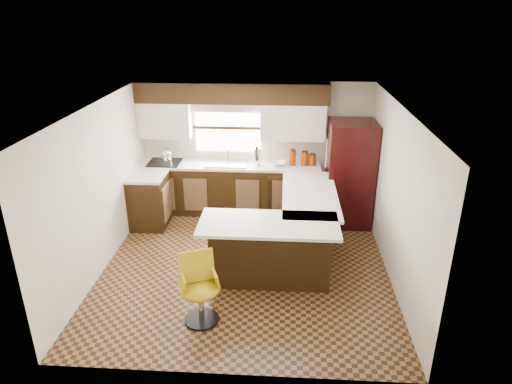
# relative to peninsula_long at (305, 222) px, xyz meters

# --- Properties ---
(floor) EXTENTS (4.40, 4.40, 0.00)m
(floor) POSITION_rel_peninsula_long_xyz_m (-0.90, -0.62, -0.45)
(floor) COLOR #49301A
(floor) RESTS_ON ground
(ceiling) EXTENTS (4.40, 4.40, 0.00)m
(ceiling) POSITION_rel_peninsula_long_xyz_m (-0.90, -0.62, 1.95)
(ceiling) COLOR silver
(ceiling) RESTS_ON wall_back
(wall_back) EXTENTS (4.40, 0.00, 4.40)m
(wall_back) POSITION_rel_peninsula_long_xyz_m (-0.90, 1.58, 0.75)
(wall_back) COLOR beige
(wall_back) RESTS_ON floor
(wall_front) EXTENTS (4.40, 0.00, 4.40)m
(wall_front) POSITION_rel_peninsula_long_xyz_m (-0.90, -2.83, 0.75)
(wall_front) COLOR beige
(wall_front) RESTS_ON floor
(wall_left) EXTENTS (0.00, 4.40, 4.40)m
(wall_left) POSITION_rel_peninsula_long_xyz_m (-3.00, -0.62, 0.75)
(wall_left) COLOR beige
(wall_left) RESTS_ON floor
(wall_right) EXTENTS (0.00, 4.40, 4.40)m
(wall_right) POSITION_rel_peninsula_long_xyz_m (1.20, -0.62, 0.75)
(wall_right) COLOR beige
(wall_right) RESTS_ON floor
(base_cab_back) EXTENTS (3.30, 0.60, 0.90)m
(base_cab_back) POSITION_rel_peninsula_long_xyz_m (-1.35, 1.28, 0.00)
(base_cab_back) COLOR black
(base_cab_back) RESTS_ON floor
(base_cab_left) EXTENTS (0.60, 0.70, 0.90)m
(base_cab_left) POSITION_rel_peninsula_long_xyz_m (-2.70, 0.62, 0.00)
(base_cab_left) COLOR black
(base_cab_left) RESTS_ON floor
(counter_back) EXTENTS (3.30, 0.60, 0.04)m
(counter_back) POSITION_rel_peninsula_long_xyz_m (-1.35, 1.28, 0.47)
(counter_back) COLOR silver
(counter_back) RESTS_ON base_cab_back
(counter_left) EXTENTS (0.60, 0.70, 0.04)m
(counter_left) POSITION_rel_peninsula_long_xyz_m (-2.70, 0.62, 0.47)
(counter_left) COLOR silver
(counter_left) RESTS_ON base_cab_left
(soffit) EXTENTS (3.40, 0.35, 0.36)m
(soffit) POSITION_rel_peninsula_long_xyz_m (-1.30, 1.40, 1.77)
(soffit) COLOR black
(soffit) RESTS_ON wall_back
(upper_cab_left) EXTENTS (0.94, 0.35, 0.64)m
(upper_cab_left) POSITION_rel_peninsula_long_xyz_m (-2.52, 1.40, 1.27)
(upper_cab_left) COLOR beige
(upper_cab_left) RESTS_ON wall_back
(upper_cab_right) EXTENTS (1.14, 0.35, 0.64)m
(upper_cab_right) POSITION_rel_peninsula_long_xyz_m (-0.22, 1.40, 1.27)
(upper_cab_right) COLOR beige
(upper_cab_right) RESTS_ON wall_back
(window_pane) EXTENTS (1.20, 0.02, 0.90)m
(window_pane) POSITION_rel_peninsula_long_xyz_m (-1.40, 1.56, 1.10)
(window_pane) COLOR white
(window_pane) RESTS_ON wall_back
(valance) EXTENTS (1.30, 0.06, 0.18)m
(valance) POSITION_rel_peninsula_long_xyz_m (-1.40, 1.52, 1.49)
(valance) COLOR #D19B93
(valance) RESTS_ON wall_back
(sink) EXTENTS (0.75, 0.45, 0.03)m
(sink) POSITION_rel_peninsula_long_xyz_m (-1.40, 1.25, 0.51)
(sink) COLOR #B2B2B7
(sink) RESTS_ON counter_back
(dishwasher) EXTENTS (0.58, 0.03, 0.78)m
(dishwasher) POSITION_rel_peninsula_long_xyz_m (-0.35, 0.99, -0.02)
(dishwasher) COLOR black
(dishwasher) RESTS_ON floor
(cooktop) EXTENTS (0.58, 0.50, 0.02)m
(cooktop) POSITION_rel_peninsula_long_xyz_m (-2.55, 1.25, 0.51)
(cooktop) COLOR black
(cooktop) RESTS_ON counter_back
(peninsula_long) EXTENTS (0.60, 1.95, 0.90)m
(peninsula_long) POSITION_rel_peninsula_long_xyz_m (0.00, 0.00, 0.00)
(peninsula_long) COLOR black
(peninsula_long) RESTS_ON floor
(peninsula_return) EXTENTS (1.65, 0.60, 0.90)m
(peninsula_return) POSITION_rel_peninsula_long_xyz_m (-0.53, -0.97, 0.00)
(peninsula_return) COLOR black
(peninsula_return) RESTS_ON floor
(counter_pen_long) EXTENTS (0.84, 1.95, 0.04)m
(counter_pen_long) POSITION_rel_peninsula_long_xyz_m (0.05, 0.00, 0.47)
(counter_pen_long) COLOR silver
(counter_pen_long) RESTS_ON peninsula_long
(counter_pen_return) EXTENTS (1.89, 0.84, 0.04)m
(counter_pen_return) POSITION_rel_peninsula_long_xyz_m (-0.55, -1.06, 0.47)
(counter_pen_return) COLOR silver
(counter_pen_return) RESTS_ON peninsula_return
(refrigerator) EXTENTS (0.79, 0.76, 1.84)m
(refrigerator) POSITION_rel_peninsula_long_xyz_m (0.79, 0.97, 0.47)
(refrigerator) COLOR black
(refrigerator) RESTS_ON floor
(bar_chair) EXTENTS (0.61, 0.61, 0.88)m
(bar_chair) POSITION_rel_peninsula_long_xyz_m (-1.34, -1.96, -0.01)
(bar_chair) COLOR #B2940E
(bar_chair) RESTS_ON floor
(kettle) EXTENTS (0.19, 0.19, 0.26)m
(kettle) POSITION_rel_peninsula_long_xyz_m (-2.50, 1.26, 0.65)
(kettle) COLOR silver
(kettle) RESTS_ON cooktop
(percolator) EXTENTS (0.14, 0.14, 0.31)m
(percolator) POSITION_rel_peninsula_long_xyz_m (-0.85, 1.28, 0.65)
(percolator) COLOR silver
(percolator) RESTS_ON counter_back
(mixing_bowl) EXTENTS (0.33, 0.33, 0.07)m
(mixing_bowl) POSITION_rel_peninsula_long_xyz_m (-0.48, 1.27, 0.53)
(mixing_bowl) COLOR white
(mixing_bowl) RESTS_ON counter_back
(canister_large) EXTENTS (0.12, 0.12, 0.27)m
(canister_large) POSITION_rel_peninsula_long_xyz_m (-0.21, 1.30, 0.63)
(canister_large) COLOR #7D2803
(canister_large) RESTS_ON counter_back
(canister_med) EXTENTS (0.13, 0.13, 0.24)m
(canister_med) POSITION_rel_peninsula_long_xyz_m (0.01, 1.30, 0.61)
(canister_med) COLOR #7D2803
(canister_med) RESTS_ON counter_back
(canister_small) EXTENTS (0.13, 0.13, 0.20)m
(canister_small) POSITION_rel_peninsula_long_xyz_m (0.15, 1.30, 0.59)
(canister_small) COLOR #7D2803
(canister_small) RESTS_ON counter_back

